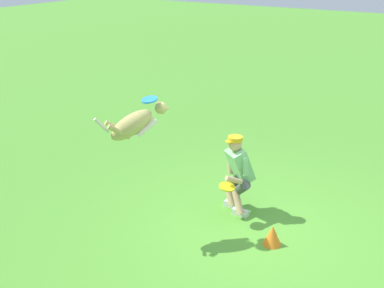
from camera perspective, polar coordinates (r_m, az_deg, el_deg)
The scene contains 6 objects.
ground_plane at distance 7.20m, azimuth 7.62°, elevation -10.66°, with size 60.00×60.00×0.00m, color #559F33.
person at distance 7.43m, azimuth 5.50°, elevation -3.34°, with size 0.61×0.71×1.29m.
dog at distance 6.46m, azimuth -6.88°, elevation 2.43°, with size 0.68×0.90×0.57m.
frisbee_flying at distance 6.39m, azimuth -5.12°, elevation 5.33°, with size 0.22×0.22×0.02m, color #2889EC.
frisbee_held at distance 7.15m, azimuth 4.24°, elevation -5.14°, with size 0.25×0.25×0.02m, color yellow.
training_cone at distance 6.93m, azimuth 9.63°, elevation -10.77°, with size 0.27×0.27×0.30m, color orange.
Camera 1 is at (-2.39, 5.59, 3.86)m, focal length 44.41 mm.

